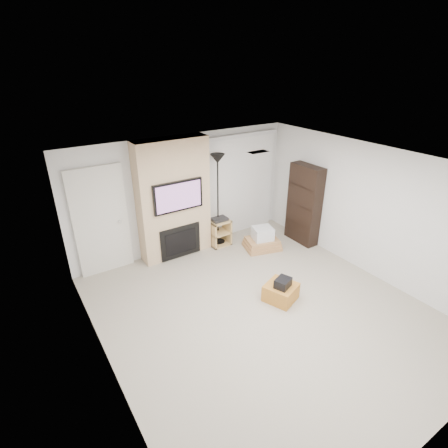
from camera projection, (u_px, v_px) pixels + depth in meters
floor at (263, 311)px, 5.91m from camera, size 5.00×5.50×0.00m
ceiling at (271, 167)px, 4.82m from camera, size 5.00×5.50×0.00m
wall_back at (184, 193)px, 7.44m from camera, size 5.00×0.00×2.50m
wall_left at (103, 303)px, 4.14m from camera, size 0.00×5.50×2.50m
wall_right at (369, 211)px, 6.59m from camera, size 0.00×5.50×2.50m
hvac_vent at (258, 152)px, 5.63m from camera, size 0.35×0.18×0.01m
ottoman at (281, 292)px, 6.13m from camera, size 0.65×0.65×0.30m
black_bag at (283, 283)px, 5.99m from camera, size 0.34×0.31×0.16m
fireplace_wall at (174, 200)px, 7.12m from camera, size 1.50×0.47×2.50m
entry_door at (101, 222)px, 6.62m from camera, size 1.02×0.11×2.14m
vertical_blinds at (239, 182)px, 8.08m from camera, size 1.98×0.10×2.37m
floor_lamp at (218, 175)px, 7.38m from camera, size 0.31×0.31×2.07m
av_stand at (219, 231)px, 7.86m from camera, size 0.45×0.38×0.66m
box_stack at (262, 240)px, 7.77m from camera, size 0.88×0.75×0.51m
bookshelf at (304, 205)px, 7.80m from camera, size 0.30×0.80×1.80m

